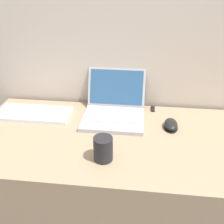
# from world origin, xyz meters

# --- Properties ---
(wall_back) EXTENTS (7.00, 0.04, 2.50)m
(wall_back) POSITION_xyz_m (0.00, 0.70, 1.25)
(wall_back) COLOR beige
(wall_back) RESTS_ON ground_plane
(desk) EXTENTS (1.48, 0.66, 0.71)m
(desk) POSITION_xyz_m (0.00, 0.33, 0.35)
(desk) COLOR tan
(desk) RESTS_ON ground_plane
(laptop) EXTENTS (0.32, 0.34, 0.22)m
(laptop) POSITION_xyz_m (-0.08, 0.53, 0.75)
(laptop) COLOR #ADADB2
(laptop) RESTS_ON desk
(drink_cup) EXTENTS (0.08, 0.08, 0.11)m
(drink_cup) POSITION_xyz_m (-0.08, 0.16, 0.76)
(drink_cup) COLOR #232326
(drink_cup) RESTS_ON desk
(computer_mouse) EXTENTS (0.07, 0.11, 0.04)m
(computer_mouse) POSITION_xyz_m (0.21, 0.44, 0.72)
(computer_mouse) COLOR black
(computer_mouse) RESTS_ON desk
(external_keyboard) EXTENTS (0.40, 0.17, 0.02)m
(external_keyboard) POSITION_xyz_m (-0.51, 0.48, 0.72)
(external_keyboard) COLOR silver
(external_keyboard) RESTS_ON desk
(usb_stick) EXTENTS (0.02, 0.06, 0.01)m
(usb_stick) POSITION_xyz_m (0.13, 0.62, 0.71)
(usb_stick) COLOR black
(usb_stick) RESTS_ON desk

